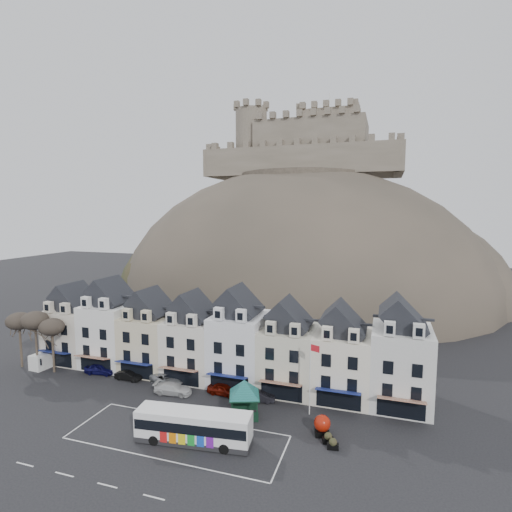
{
  "coord_description": "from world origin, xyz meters",
  "views": [
    {
      "loc": [
        21.58,
        -32.7,
        23.0
      ],
      "look_at": [
        3.04,
        24.0,
        16.2
      ],
      "focal_mm": 28.0,
      "sensor_mm": 36.0,
      "label": 1
    }
  ],
  "objects_px": {
    "red_buoy": "(322,425)",
    "flagpole": "(311,373)",
    "white_van": "(47,359)",
    "car_maroon": "(223,389)",
    "bus": "(194,425)",
    "car_navy": "(100,369)",
    "car_black": "(128,376)",
    "car_white": "(173,389)",
    "car_silver": "(167,379)",
    "car_charcoal": "(259,396)",
    "bus_shelter": "(244,388)"
  },
  "relations": [
    {
      "from": "red_buoy",
      "to": "car_black",
      "type": "relative_size",
      "value": 0.56
    },
    {
      "from": "bus",
      "to": "car_navy",
      "type": "distance_m",
      "value": 23.12
    },
    {
      "from": "car_maroon",
      "to": "red_buoy",
      "type": "bearing_deg",
      "value": -106.59
    },
    {
      "from": "bus_shelter",
      "to": "white_van",
      "type": "xyz_separation_m",
      "value": [
        -32.83,
        4.63,
        -2.2
      ]
    },
    {
      "from": "car_charcoal",
      "to": "flagpole",
      "type": "bearing_deg",
      "value": -111.88
    },
    {
      "from": "car_silver",
      "to": "car_charcoal",
      "type": "height_order",
      "value": "car_silver"
    },
    {
      "from": "flagpole",
      "to": "white_van",
      "type": "xyz_separation_m",
      "value": [
        -39.81,
        2.04,
        -3.77
      ]
    },
    {
      "from": "car_navy",
      "to": "bus",
      "type": "bearing_deg",
      "value": -125.58
    },
    {
      "from": "white_van",
      "to": "car_silver",
      "type": "bearing_deg",
      "value": 4.21
    },
    {
      "from": "car_black",
      "to": "car_white",
      "type": "distance_m",
      "value": 8.12
    },
    {
      "from": "red_buoy",
      "to": "car_silver",
      "type": "height_order",
      "value": "red_buoy"
    },
    {
      "from": "bus",
      "to": "flagpole",
      "type": "bearing_deg",
      "value": 35.07
    },
    {
      "from": "car_silver",
      "to": "car_white",
      "type": "bearing_deg",
      "value": -113.62
    },
    {
      "from": "bus",
      "to": "white_van",
      "type": "distance_m",
      "value": 31.75
    },
    {
      "from": "car_navy",
      "to": "car_maroon",
      "type": "relative_size",
      "value": 1.07
    },
    {
      "from": "car_silver",
      "to": "car_maroon",
      "type": "distance_m",
      "value": 8.43
    },
    {
      "from": "bus",
      "to": "car_white",
      "type": "height_order",
      "value": "bus"
    },
    {
      "from": "flagpole",
      "to": "car_charcoal",
      "type": "bearing_deg",
      "value": 169.56
    },
    {
      "from": "bus",
      "to": "car_black",
      "type": "xyz_separation_m",
      "value": [
        -15.24,
        10.51,
        -1.18
      ]
    },
    {
      "from": "car_silver",
      "to": "car_maroon",
      "type": "bearing_deg",
      "value": -72.18
    },
    {
      "from": "car_maroon",
      "to": "car_black",
      "type": "bearing_deg",
      "value": 94.62
    },
    {
      "from": "car_silver",
      "to": "flagpole",
      "type": "bearing_deg",
      "value": -74.26
    },
    {
      "from": "white_van",
      "to": "car_black",
      "type": "height_order",
      "value": "white_van"
    },
    {
      "from": "white_van",
      "to": "car_maroon",
      "type": "bearing_deg",
      "value": 3.08
    },
    {
      "from": "flagpole",
      "to": "car_white",
      "type": "bearing_deg",
      "value": -179.02
    },
    {
      "from": "bus",
      "to": "car_charcoal",
      "type": "bearing_deg",
      "value": 63.95
    },
    {
      "from": "bus",
      "to": "car_black",
      "type": "relative_size",
      "value": 3.12
    },
    {
      "from": "bus",
      "to": "car_navy",
      "type": "xyz_separation_m",
      "value": [
        -20.28,
        11.04,
        -1.07
      ]
    },
    {
      "from": "red_buoy",
      "to": "car_maroon",
      "type": "distance_m",
      "value": 14.17
    },
    {
      "from": "car_black",
      "to": "flagpole",
      "type": "bearing_deg",
      "value": -92.25
    },
    {
      "from": "red_buoy",
      "to": "flagpole",
      "type": "bearing_deg",
      "value": 117.4
    },
    {
      "from": "white_van",
      "to": "car_charcoal",
      "type": "xyz_separation_m",
      "value": [
        33.33,
        -0.84,
        -0.45
      ]
    },
    {
      "from": "car_navy",
      "to": "car_black",
      "type": "distance_m",
      "value": 5.08
    },
    {
      "from": "bus",
      "to": "car_white",
      "type": "distance_m",
      "value": 11.43
    },
    {
      "from": "red_buoy",
      "to": "flagpole",
      "type": "relative_size",
      "value": 0.25
    },
    {
      "from": "flagpole",
      "to": "car_navy",
      "type": "relative_size",
      "value": 1.95
    },
    {
      "from": "bus",
      "to": "white_van",
      "type": "height_order",
      "value": "bus"
    },
    {
      "from": "red_buoy",
      "to": "white_van",
      "type": "height_order",
      "value": "white_van"
    },
    {
      "from": "white_van",
      "to": "car_white",
      "type": "bearing_deg",
      "value": -1.73
    },
    {
      "from": "car_black",
      "to": "car_charcoal",
      "type": "relative_size",
      "value": 0.97
    },
    {
      "from": "car_black",
      "to": "car_maroon",
      "type": "relative_size",
      "value": 0.93
    },
    {
      "from": "red_buoy",
      "to": "car_white",
      "type": "bearing_deg",
      "value": 170.04
    },
    {
      "from": "red_buoy",
      "to": "car_charcoal",
      "type": "bearing_deg",
      "value": 149.83
    },
    {
      "from": "car_navy",
      "to": "car_black",
      "type": "bearing_deg",
      "value": -102.95
    },
    {
      "from": "car_silver",
      "to": "bus",
      "type": "bearing_deg",
      "value": -117.23
    },
    {
      "from": "flagpole",
      "to": "car_maroon",
      "type": "distance_m",
      "value": 12.12
    },
    {
      "from": "car_white",
      "to": "car_charcoal",
      "type": "distance_m",
      "value": 10.99
    },
    {
      "from": "bus",
      "to": "car_charcoal",
      "type": "relative_size",
      "value": 3.04
    },
    {
      "from": "car_white",
      "to": "car_silver",
      "type": "bearing_deg",
      "value": 39.09
    },
    {
      "from": "car_navy",
      "to": "car_white",
      "type": "relative_size",
      "value": 0.9
    }
  ]
}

